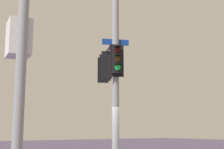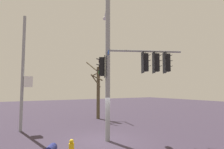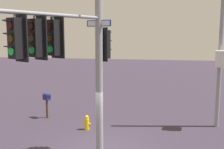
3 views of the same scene
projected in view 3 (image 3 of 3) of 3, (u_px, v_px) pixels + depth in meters
name	position (u px, v px, depth m)	size (l,w,h in m)	color
main_signal_pole_assembly	(84.00, 33.00, 9.68)	(4.89, 4.85, 9.08)	gray
secondary_pole_assembly	(221.00, 50.00, 13.69)	(0.55, 0.83, 8.41)	gray
fire_hydrant	(87.00, 123.00, 13.89)	(0.38, 0.24, 0.73)	yellow
mailbox	(47.00, 99.00, 15.71)	(0.50, 0.43, 1.41)	#4C3823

